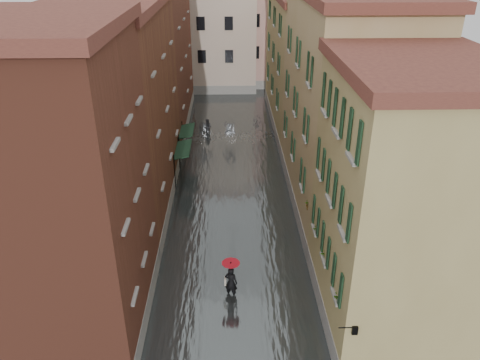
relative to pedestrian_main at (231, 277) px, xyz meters
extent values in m
plane|color=#5D5D60|center=(0.16, 0.63, -1.21)|extent=(120.00, 120.00, 0.00)
cube|color=#3E4445|center=(0.16, 13.63, -1.11)|extent=(10.00, 60.00, 0.20)
cube|color=brown|center=(-6.84, -1.37, 5.29)|extent=(6.00, 8.00, 13.00)
cube|color=brown|center=(-6.84, 9.63, 5.04)|extent=(6.00, 14.00, 12.50)
cube|color=brown|center=(-6.84, 24.63, 5.79)|extent=(6.00, 16.00, 14.00)
cube|color=#97854E|center=(7.16, -1.37, 4.54)|extent=(6.00, 8.00, 11.50)
cube|color=tan|center=(7.16, 9.63, 5.29)|extent=(6.00, 14.00, 13.00)
cube|color=#97854E|center=(7.16, 24.63, 4.54)|extent=(6.00, 16.00, 11.50)
cube|color=beige|center=(-2.84, 38.63, 5.29)|extent=(12.00, 9.00, 13.00)
cube|color=#CC978F|center=(6.16, 40.63, 4.79)|extent=(10.00, 9.00, 12.00)
cube|color=#16321F|center=(-3.29, 12.77, 1.34)|extent=(1.09, 3.23, 0.31)
cylinder|color=black|center=(-3.79, 11.15, 0.19)|extent=(0.06, 0.06, 2.80)
cylinder|color=black|center=(-3.79, 14.39, 0.19)|extent=(0.06, 0.06, 2.80)
cube|color=#16321F|center=(-3.29, 16.42, 1.34)|extent=(1.09, 2.97, 0.31)
cylinder|color=black|center=(-3.79, 14.94, 0.19)|extent=(0.06, 0.06, 2.80)
cylinder|color=black|center=(-3.79, 17.91, 0.19)|extent=(0.06, 0.06, 2.80)
cylinder|color=black|center=(4.21, -5.37, 1.89)|extent=(0.60, 0.05, 0.05)
cube|color=black|center=(4.51, -5.37, 1.79)|extent=(0.22, 0.22, 0.35)
cube|color=beige|center=(4.51, -5.37, 1.79)|extent=(0.14, 0.14, 0.24)
cube|color=maroon|center=(4.28, -3.94, 1.94)|extent=(0.22, 0.85, 0.18)
imported|color=#265926|center=(4.28, -3.94, 2.36)|extent=(0.59, 0.51, 0.66)
cube|color=maroon|center=(4.28, -1.11, 1.94)|extent=(0.22, 0.85, 0.18)
imported|color=#265926|center=(4.28, -1.11, 2.36)|extent=(0.59, 0.51, 0.66)
cube|color=maroon|center=(4.28, 0.93, 1.94)|extent=(0.22, 0.85, 0.18)
imported|color=#265926|center=(4.28, 0.93, 2.36)|extent=(0.59, 0.51, 0.66)
cube|color=maroon|center=(4.28, 3.47, 1.94)|extent=(0.22, 0.85, 0.18)
imported|color=#265926|center=(4.28, 3.47, 2.36)|extent=(0.59, 0.51, 0.66)
imported|color=black|center=(0.00, 0.00, -0.33)|extent=(0.74, 0.60, 1.76)
cube|color=beige|center=(-0.28, 0.05, -0.26)|extent=(0.08, 0.30, 0.38)
cylinder|color=black|center=(0.00, 0.00, 0.14)|extent=(0.02, 0.02, 1.00)
cone|color=red|center=(0.00, 0.00, 0.71)|extent=(0.90, 0.90, 0.28)
imported|color=black|center=(-1.89, 22.08, -0.49)|extent=(0.86, 0.79, 1.45)
camera|label=1|loc=(-0.05, -18.08, 14.48)|focal=35.00mm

